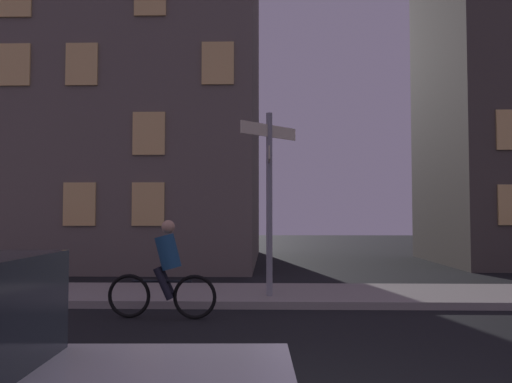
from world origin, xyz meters
The scene contains 4 objects.
sidewalk_kerb centered at (0.00, 6.31, 0.07)m, with size 40.00×2.55×0.14m, color gray.
signpost centered at (-0.39, 5.73, 2.26)m, with size 1.08×1.51×3.55m.
cyclist centered at (-2.10, 4.19, 0.75)m, with size 1.82×0.35×1.61m.
building_left_block centered at (-5.65, 14.76, 7.40)m, with size 9.58×9.74×14.80m.
Camera 1 is at (-0.40, -4.30, 1.69)m, focal length 36.29 mm.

